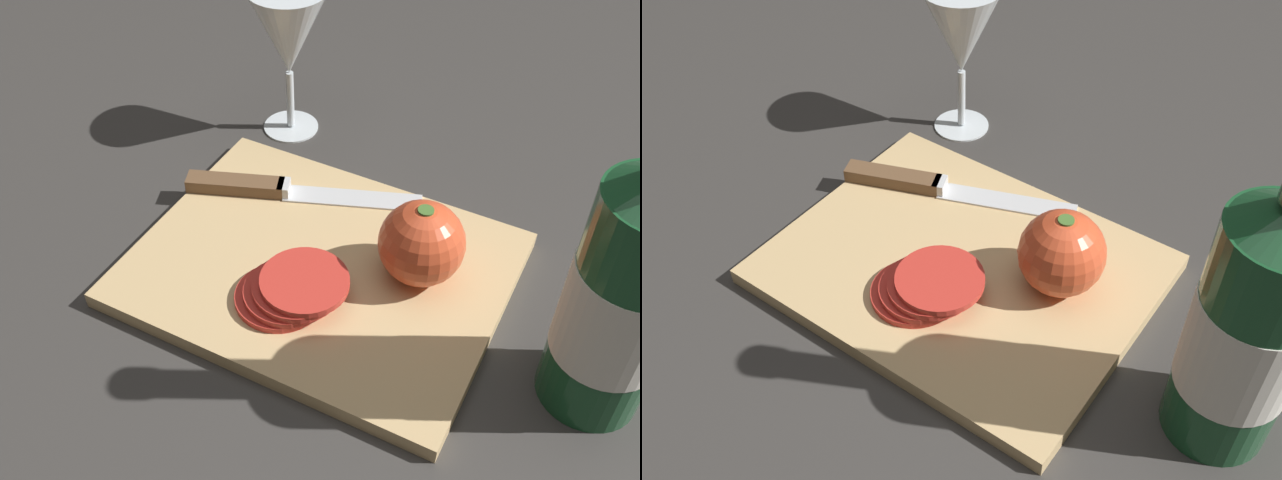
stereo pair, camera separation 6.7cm
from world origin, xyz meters
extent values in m
plane|color=#383533|center=(0.00, 0.00, 0.00)|extent=(3.00, 3.00, 0.00)
cube|color=tan|center=(-0.01, -0.01, 0.01)|extent=(0.34, 0.27, 0.02)
cylinder|color=#194C28|center=(0.24, -0.03, 0.10)|extent=(0.08, 0.08, 0.21)
cylinder|color=white|center=(0.24, -0.03, 0.10)|extent=(0.08, 0.08, 0.09)
cylinder|color=silver|center=(-0.15, 0.18, 0.00)|extent=(0.06, 0.06, 0.00)
cylinder|color=silver|center=(-0.15, 0.18, 0.04)|extent=(0.01, 0.01, 0.07)
cone|color=silver|center=(-0.15, 0.18, 0.12)|extent=(0.09, 0.09, 0.10)
cone|color=beige|center=(-0.15, 0.18, 0.09)|extent=(0.03, 0.03, 0.03)
sphere|color=#DB4C28|center=(0.08, 0.02, 0.05)|extent=(0.08, 0.08, 0.08)
cylinder|color=#47702D|center=(0.08, 0.02, 0.09)|extent=(0.01, 0.01, 0.01)
cube|color=silver|center=(-0.02, 0.08, 0.02)|extent=(0.14, 0.07, 0.00)
cube|color=silver|center=(-0.09, 0.06, 0.02)|extent=(0.02, 0.02, 0.01)
cube|color=brown|center=(-0.13, 0.04, 0.02)|extent=(0.10, 0.06, 0.01)
cylinder|color=red|center=(-0.02, -0.07, 0.02)|extent=(0.08, 0.08, 0.01)
cylinder|color=red|center=(-0.01, -0.07, 0.03)|extent=(0.08, 0.08, 0.01)
cylinder|color=red|center=(-0.01, -0.06, 0.03)|extent=(0.08, 0.08, 0.01)
cylinder|color=red|center=(0.00, -0.06, 0.04)|extent=(0.08, 0.08, 0.01)
camera|label=1|loc=(0.22, -0.44, 0.52)|focal=42.00mm
camera|label=2|loc=(0.27, -0.41, 0.52)|focal=42.00mm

